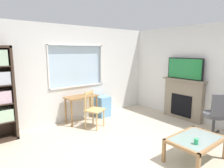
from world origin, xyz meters
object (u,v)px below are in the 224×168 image
at_px(desk_under_window, 81,101).
at_px(plastic_drawer_unit, 102,106).
at_px(fireplace, 183,99).
at_px(wooden_chair, 93,109).
at_px(office_chair, 217,113).
at_px(coffee_table, 195,141).
at_px(tv, 185,69).
at_px(sippy_cup, 196,141).

distance_m(desk_under_window, plastic_drawer_unit, 0.78).
xyz_separation_m(plastic_drawer_unit, fireplace, (1.62, -1.59, 0.27)).
height_order(wooden_chair, office_chair, office_chair).
distance_m(plastic_drawer_unit, coffee_table, 2.93).
bearing_deg(tv, desk_under_window, 146.58).
bearing_deg(plastic_drawer_unit, coffee_table, -92.48).
relative_size(tv, coffee_table, 1.05).
relative_size(fireplace, sippy_cup, 13.56).
height_order(tv, office_chair, tv).
relative_size(desk_under_window, office_chair, 0.85).
xyz_separation_m(desk_under_window, coffee_table, (0.60, -2.88, -0.23)).
bearing_deg(office_chair, sippy_cup, -167.25).
xyz_separation_m(tv, sippy_cup, (-1.94, -1.46, -0.96)).
height_order(desk_under_window, plastic_drawer_unit, desk_under_window).
bearing_deg(desk_under_window, plastic_drawer_unit, 3.94).
relative_size(tv, sippy_cup, 11.35).
height_order(plastic_drawer_unit, fireplace, fireplace).
bearing_deg(coffee_table, sippy_cup, -150.37).
relative_size(plastic_drawer_unit, sippy_cup, 6.52).
distance_m(plastic_drawer_unit, sippy_cup, 3.07).
height_order(wooden_chair, coffee_table, wooden_chair).
relative_size(desk_under_window, tv, 0.83).
xyz_separation_m(fireplace, sippy_cup, (-1.96, -1.46, -0.11)).
bearing_deg(desk_under_window, wooden_chair, -85.06).
bearing_deg(office_chair, plastic_drawer_unit, 112.40).
bearing_deg(tv, plastic_drawer_unit, 135.31).
bearing_deg(fireplace, office_chair, -114.05).
height_order(wooden_chair, tv, tv).
relative_size(coffee_table, sippy_cup, 10.82).
bearing_deg(wooden_chair, office_chair, -50.06).
bearing_deg(fireplace, coffee_table, -142.58).
height_order(office_chair, sippy_cup, office_chair).
bearing_deg(desk_under_window, fireplace, -33.22).
bearing_deg(office_chair, desk_under_window, 124.68).
bearing_deg(sippy_cup, coffee_table, 29.63).
distance_m(desk_under_window, sippy_cup, 3.03).
distance_m(desk_under_window, wooden_chair, 0.53).
distance_m(tv, sippy_cup, 2.61).
xyz_separation_m(wooden_chair, plastic_drawer_unit, (0.68, 0.57, -0.17)).
bearing_deg(wooden_chair, plastic_drawer_unit, 39.80).
bearing_deg(sippy_cup, desk_under_window, 97.40).
height_order(fireplace, tv, tv).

